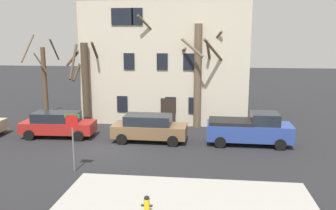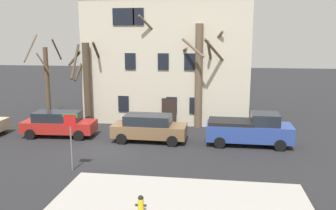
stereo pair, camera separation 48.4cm
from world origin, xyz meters
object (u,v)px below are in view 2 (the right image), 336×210
building_main (171,47)px  tree_bare_end (200,72)px  car_brown_wagon (149,127)px  fire_hydrant (141,204)px  street_sign_pole (70,131)px  tree_bare_near (47,79)px  car_red_wagon (59,123)px  tree_bare_mid (86,80)px  pickup_truck_blue (250,129)px  bicycle_leaning (83,120)px  tree_bare_far (144,68)px

building_main → tree_bare_end: (2.68, -4.37, -1.64)m
tree_bare_end → car_brown_wagon: (-2.98, -3.95, -3.19)m
fire_hydrant → street_sign_pole: size_ratio=0.24×
building_main → tree_bare_near: size_ratio=1.93×
tree_bare_end → car_red_wagon: tree_bare_end is taller
tree_bare_mid → pickup_truck_blue: 12.56m
tree_bare_mid → pickup_truck_blue: tree_bare_mid is taller
tree_bare_near → bicycle_leaning: size_ratio=3.98×
tree_bare_near → car_red_wagon: 6.18m
car_red_wagon → pickup_truck_blue: pickup_truck_blue is taller
car_red_wagon → fire_hydrant: size_ratio=6.85×
car_red_wagon → bicycle_leaning: car_red_wagon is taller
car_red_wagon → car_brown_wagon: 6.20m
car_brown_wagon → street_sign_pole: bearing=-117.2°
car_red_wagon → pickup_truck_blue: 12.46m
tree_bare_near → car_brown_wagon: bearing=-28.6°
pickup_truck_blue → car_brown_wagon: bearing=-179.3°
pickup_truck_blue → tree_bare_end: bearing=130.3°
street_sign_pole → pickup_truck_blue: bearing=31.5°
tree_bare_end → fire_hydrant: (-1.46, -13.42, -3.60)m
tree_bare_mid → fire_hydrant: size_ratio=9.67×
building_main → car_red_wagon: (-6.48, -8.05, -4.85)m
tree_bare_near → tree_bare_mid: tree_bare_mid is taller
fire_hydrant → car_red_wagon: bearing=128.4°
tree_bare_near → building_main: bearing=18.7°
car_brown_wagon → fire_hydrant: bearing=-80.9°
pickup_truck_blue → bicycle_leaning: pickup_truck_blue is taller
pickup_truck_blue → bicycle_leaning: bearing=163.9°
tree_bare_near → bicycle_leaning: bearing=-23.4°
bicycle_leaning → car_brown_wagon: bearing=-31.5°
tree_bare_mid → fire_hydrant: (7.00, -13.24, -2.93)m
tree_bare_mid → tree_bare_end: bearing=1.2°
tree_bare_near → fire_hydrant: tree_bare_near is taller
street_sign_pole → fire_hydrant: bearing=-42.4°
tree_bare_near → street_sign_pole: (6.48, -10.56, -1.21)m
pickup_truck_blue → fire_hydrant: (-4.75, -9.54, -0.49)m
fire_hydrant → bicycle_leaning: size_ratio=0.42×
building_main → fire_hydrant: bearing=-86.1°
building_main → tree_bare_mid: bearing=-141.8°
tree_bare_end → car_red_wagon: bearing=-158.1°
car_brown_wagon → bicycle_leaning: (-5.78, 3.54, -0.53)m
bicycle_leaning → tree_bare_near: bearing=156.6°
car_brown_wagon → bicycle_leaning: 6.80m
building_main → tree_bare_mid: size_ratio=1.91×
tree_bare_near → tree_bare_far: (7.96, -0.04, 1.01)m
tree_bare_end → pickup_truck_blue: tree_bare_end is taller
car_red_wagon → fire_hydrant: (7.71, -9.74, -0.39)m
building_main → bicycle_leaning: (-6.07, -4.78, -5.36)m
car_brown_wagon → fire_hydrant: car_brown_wagon is taller
tree_bare_far → tree_bare_end: bearing=-14.0°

